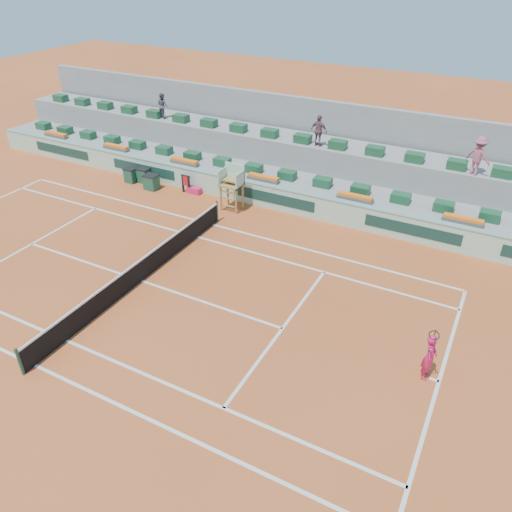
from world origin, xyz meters
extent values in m
plane|color=#A5481F|center=(0.00, 0.00, 0.00)|extent=(90.00, 90.00, 0.00)
cube|color=gray|center=(0.00, 10.70, 0.60)|extent=(36.00, 4.00, 1.20)
cube|color=gray|center=(0.00, 12.30, 1.30)|extent=(36.00, 2.40, 2.60)
cube|color=gray|center=(0.00, 13.90, 2.20)|extent=(36.00, 0.40, 4.40)
cube|color=#DE1D5F|center=(-2.85, 8.11, 0.18)|extent=(0.80, 0.36, 0.36)
imported|color=#494B56|center=(-7.44, 11.89, 3.35)|extent=(0.89, 0.81, 1.49)
imported|color=#724C5A|center=(2.93, 11.59, 3.42)|extent=(1.02, 0.56, 1.65)
imported|color=#A45265|center=(10.85, 11.41, 3.51)|extent=(1.34, 1.07, 1.81)
cube|color=silver|center=(11.88, 0.00, 0.01)|extent=(0.12, 10.97, 0.01)
cube|color=silver|center=(0.00, -5.49, 0.01)|extent=(23.77, 0.12, 0.01)
cube|color=silver|center=(0.00, 5.49, 0.01)|extent=(23.77, 0.12, 0.01)
cube|color=silver|center=(0.00, -4.12, 0.01)|extent=(23.77, 0.12, 0.01)
cube|color=silver|center=(0.00, 4.12, 0.01)|extent=(23.77, 0.12, 0.01)
cube|color=silver|center=(-6.40, 0.00, 0.01)|extent=(0.12, 8.23, 0.01)
cube|color=silver|center=(6.40, 0.00, 0.01)|extent=(0.12, 8.23, 0.01)
cube|color=silver|center=(0.00, 0.00, 0.01)|extent=(12.80, 0.12, 0.01)
cube|color=silver|center=(11.73, 0.00, 0.01)|extent=(0.30, 0.12, 0.01)
cube|color=black|center=(0.00, 0.00, 0.46)|extent=(0.03, 11.87, 0.92)
cube|color=white|center=(0.00, 0.00, 0.95)|extent=(0.06, 11.87, 0.07)
cylinder|color=#1C4232|center=(0.00, -5.94, 0.55)|extent=(0.10, 0.10, 1.10)
cylinder|color=#1C4232|center=(0.00, 5.94, 0.55)|extent=(0.10, 0.10, 1.10)
cube|color=#AAD6BC|center=(0.00, 8.50, 0.60)|extent=(36.00, 0.30, 1.20)
cube|color=gray|center=(0.00, 8.50, 1.23)|extent=(36.00, 0.34, 0.06)
cube|color=#143831|center=(-13.00, 8.34, 0.65)|extent=(4.40, 0.02, 0.56)
cube|color=#143831|center=(-6.50, 8.34, 0.65)|extent=(4.40, 0.02, 0.56)
cube|color=#143831|center=(2.00, 8.34, 0.65)|extent=(4.40, 0.02, 0.56)
cube|color=#143831|center=(9.00, 8.34, 0.65)|extent=(4.40, 0.02, 0.56)
cube|color=olive|center=(-0.45, 7.05, 0.68)|extent=(0.08, 0.08, 1.35)
cube|color=olive|center=(0.45, 7.05, 0.68)|extent=(0.08, 0.08, 1.35)
cube|color=olive|center=(-0.45, 7.75, 0.68)|extent=(0.08, 0.08, 1.35)
cube|color=olive|center=(0.45, 7.75, 0.68)|extent=(0.08, 0.08, 1.35)
cube|color=olive|center=(0.00, 7.40, 1.39)|extent=(1.10, 0.90, 0.08)
cube|color=#AAD6BC|center=(0.00, 7.78, 1.90)|extent=(1.10, 0.08, 1.00)
cube|color=#AAD6BC|center=(-0.52, 7.40, 1.75)|extent=(0.06, 0.90, 0.80)
cube|color=#AAD6BC|center=(0.52, 7.40, 1.75)|extent=(0.06, 0.90, 0.80)
cube|color=olive|center=(0.00, 7.50, 1.63)|extent=(0.80, 0.60, 0.08)
cube|color=olive|center=(0.00, 7.05, 0.35)|extent=(0.90, 0.08, 0.06)
cube|color=olive|center=(0.00, 7.05, 0.75)|extent=(0.90, 0.08, 0.06)
cube|color=olive|center=(0.00, 7.05, 1.10)|extent=(0.90, 0.08, 0.06)
cube|color=#194C2C|center=(-16.00, 9.80, 1.42)|extent=(0.90, 0.60, 0.44)
cube|color=#194C2C|center=(-14.00, 9.80, 1.42)|extent=(0.90, 0.60, 0.44)
cube|color=#194C2C|center=(-12.00, 9.80, 1.42)|extent=(0.90, 0.60, 0.44)
cube|color=#194C2C|center=(-10.00, 9.80, 1.42)|extent=(0.90, 0.60, 0.44)
cube|color=#194C2C|center=(-8.00, 9.80, 1.42)|extent=(0.90, 0.60, 0.44)
cube|color=#194C2C|center=(-6.00, 9.80, 1.42)|extent=(0.90, 0.60, 0.44)
cube|color=#194C2C|center=(-4.00, 9.80, 1.42)|extent=(0.90, 0.60, 0.44)
cube|color=#194C2C|center=(-2.00, 9.80, 1.42)|extent=(0.90, 0.60, 0.44)
cube|color=#194C2C|center=(0.00, 9.80, 1.42)|extent=(0.90, 0.60, 0.44)
cube|color=#194C2C|center=(2.00, 9.80, 1.42)|extent=(0.90, 0.60, 0.44)
cube|color=#194C2C|center=(4.00, 9.80, 1.42)|extent=(0.90, 0.60, 0.44)
cube|color=#194C2C|center=(6.00, 9.80, 1.42)|extent=(0.90, 0.60, 0.44)
cube|color=#194C2C|center=(8.00, 9.80, 1.42)|extent=(0.90, 0.60, 0.44)
cube|color=#194C2C|center=(10.00, 9.80, 1.42)|extent=(0.90, 0.60, 0.44)
cube|color=#194C2C|center=(12.00, 9.80, 1.42)|extent=(0.90, 0.60, 0.44)
cube|color=#194C2C|center=(-16.00, 11.70, 2.82)|extent=(0.90, 0.60, 0.44)
cube|color=#194C2C|center=(-14.00, 11.70, 2.82)|extent=(0.90, 0.60, 0.44)
cube|color=#194C2C|center=(-12.00, 11.70, 2.82)|extent=(0.90, 0.60, 0.44)
cube|color=#194C2C|center=(-10.00, 11.70, 2.82)|extent=(0.90, 0.60, 0.44)
cube|color=#194C2C|center=(-8.00, 11.70, 2.82)|extent=(0.90, 0.60, 0.44)
cube|color=#194C2C|center=(-6.00, 11.70, 2.82)|extent=(0.90, 0.60, 0.44)
cube|color=#194C2C|center=(-4.00, 11.70, 2.82)|extent=(0.90, 0.60, 0.44)
cube|color=#194C2C|center=(-2.00, 11.70, 2.82)|extent=(0.90, 0.60, 0.44)
cube|color=#194C2C|center=(0.00, 11.70, 2.82)|extent=(0.90, 0.60, 0.44)
cube|color=#194C2C|center=(2.00, 11.70, 2.82)|extent=(0.90, 0.60, 0.44)
cube|color=#194C2C|center=(4.00, 11.70, 2.82)|extent=(0.90, 0.60, 0.44)
cube|color=#194C2C|center=(6.00, 11.70, 2.82)|extent=(0.90, 0.60, 0.44)
cube|color=#194C2C|center=(8.00, 11.70, 2.82)|extent=(0.90, 0.60, 0.44)
cube|color=#194C2C|center=(10.00, 11.70, 2.82)|extent=(0.90, 0.60, 0.44)
cube|color=#194C2C|center=(12.00, 11.70, 2.82)|extent=(0.90, 0.60, 0.44)
cube|color=#535353|center=(-14.00, 9.00, 1.28)|extent=(1.80, 0.36, 0.16)
cube|color=orange|center=(-14.00, 9.00, 1.42)|extent=(1.70, 0.32, 0.12)
cube|color=#535353|center=(-9.00, 9.00, 1.28)|extent=(1.80, 0.36, 0.16)
cube|color=orange|center=(-9.00, 9.00, 1.42)|extent=(1.70, 0.32, 0.12)
cube|color=#535353|center=(-4.00, 9.00, 1.28)|extent=(1.80, 0.36, 0.16)
cube|color=orange|center=(-4.00, 9.00, 1.42)|extent=(1.70, 0.32, 0.12)
cube|color=#535353|center=(1.00, 9.00, 1.28)|extent=(1.80, 0.36, 0.16)
cube|color=orange|center=(1.00, 9.00, 1.42)|extent=(1.70, 0.32, 0.12)
cube|color=#535353|center=(6.00, 9.00, 1.28)|extent=(1.80, 0.36, 0.16)
cube|color=orange|center=(6.00, 9.00, 1.42)|extent=(1.70, 0.32, 0.12)
cube|color=#535353|center=(11.00, 9.00, 1.28)|extent=(1.80, 0.36, 0.16)
cube|color=orange|center=(11.00, 9.00, 1.42)|extent=(1.70, 0.32, 0.12)
cube|color=#174734|center=(-5.28, 7.48, 0.40)|extent=(0.74, 0.63, 0.80)
cube|color=black|center=(-5.28, 7.48, 0.82)|extent=(0.78, 0.68, 0.04)
cube|color=#174734|center=(-6.28, 8.06, 0.40)|extent=(0.67, 0.58, 0.80)
cube|color=black|center=(-6.28, 8.06, 0.82)|extent=(0.71, 0.61, 0.04)
cube|color=#174734|center=(-6.95, 7.70, 0.40)|extent=(0.62, 0.53, 0.80)
cube|color=black|center=(-6.95, 7.70, 0.82)|extent=(0.66, 0.57, 0.04)
cube|color=black|center=(-3.49, 8.00, 0.50)|extent=(0.09, 0.09, 1.00)
cube|color=black|center=(-3.09, 8.00, 0.50)|extent=(0.09, 0.09, 1.00)
cube|color=black|center=(-3.29, 8.00, 1.00)|extent=(0.56, 0.07, 0.06)
cube|color=red|center=(-3.29, 7.98, 0.70)|extent=(0.41, 0.04, 0.56)
imported|color=#DE1D5F|center=(11.44, 0.03, 0.83)|extent=(0.40, 0.61, 1.67)
cylinder|color=black|center=(11.44, -0.27, 2.05)|extent=(0.03, 0.35, 0.09)
torus|color=black|center=(11.44, -0.49, 2.12)|extent=(0.31, 0.08, 0.31)
camera|label=1|loc=(12.02, -12.66, 11.76)|focal=35.00mm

